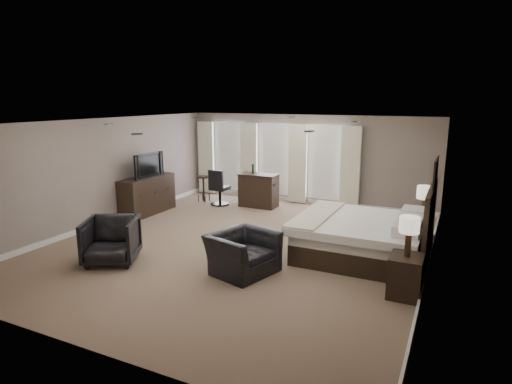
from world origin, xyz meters
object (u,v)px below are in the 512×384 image
at_px(armchair_far, 111,238).
at_px(bar_counter, 259,190).
at_px(lamp_far, 424,202).
at_px(desk_chair, 220,187).
at_px(bed, 368,219).
at_px(lamp_near, 409,237).
at_px(nightstand_near, 405,276).
at_px(tv, 146,174).
at_px(nightstand_far, 422,230).
at_px(armchair_near, 243,246).
at_px(bar_stool_right, 271,196).
at_px(bar_stool_left, 204,189).
at_px(dresser, 148,195).

relative_size(armchair_far, bar_counter, 0.86).
relative_size(lamp_far, desk_chair, 0.65).
height_order(lamp_far, armchair_far, lamp_far).
relative_size(bed, lamp_near, 3.79).
bearing_deg(lamp_far, armchair_far, -143.62).
height_order(nightstand_near, tv, tv).
bearing_deg(armchair_far, nightstand_far, 8.68).
relative_size(lamp_far, armchair_near, 0.62).
distance_m(lamp_near, bar_stool_right, 5.82).
bearing_deg(tv, bar_stool_left, -19.28).
distance_m(lamp_far, tv, 6.96).
bearing_deg(bar_counter, bar_stool_left, -175.08).
xyz_separation_m(nightstand_near, dresser, (-6.92, 2.20, 0.17)).
xyz_separation_m(dresser, bar_counter, (2.40, 1.96, -0.02)).
height_order(lamp_near, armchair_near, lamp_near).
height_order(lamp_near, bar_stool_right, lamp_near).
relative_size(lamp_near, desk_chair, 0.60).
xyz_separation_m(tv, bar_stool_left, (0.63, 1.81, -0.68)).
bearing_deg(dresser, lamp_far, 5.80).
bearing_deg(nightstand_far, armchair_near, -130.83).
height_order(lamp_far, armchair_near, lamp_far).
xyz_separation_m(lamp_far, armchair_near, (-2.74, -3.17, -0.40)).
height_order(lamp_near, desk_chair, lamp_near).
relative_size(lamp_near, bar_stool_left, 0.81).
bearing_deg(bed, desk_chair, 153.05).
xyz_separation_m(nightstand_near, lamp_far, (0.00, 2.90, 0.56)).
bearing_deg(lamp_near, bar_stool_left, 147.50).
height_order(lamp_far, desk_chair, lamp_far).
bearing_deg(bar_stool_right, bed, -39.20).
relative_size(lamp_near, armchair_near, 0.57).
bearing_deg(lamp_far, nightstand_far, 0.00).
distance_m(dresser, bar_counter, 3.10).
relative_size(bar_counter, bar_stool_right, 1.52).
relative_size(lamp_near, armchair_far, 0.67).
relative_size(bed, bar_stool_right, 3.33).
bearing_deg(desk_chair, nightstand_far, 171.33).
distance_m(bar_stool_left, desk_chair, 0.68).
height_order(dresser, bar_stool_left, dresser).
xyz_separation_m(dresser, armchair_far, (1.72, -3.13, -0.02)).
bearing_deg(dresser, tv, 0.00).
xyz_separation_m(bed, armchair_near, (-1.85, -1.72, -0.28)).
bearing_deg(bar_stool_right, lamp_near, -44.76).
xyz_separation_m(armchair_far, bar_stool_left, (-1.09, 4.94, -0.08)).
height_order(lamp_far, tv, lamp_far).
height_order(nightstand_far, tv, tv).
height_order(lamp_far, bar_counter, lamp_far).
xyz_separation_m(bed, nightstand_far, (0.89, 1.45, -0.50)).
distance_m(lamp_near, armchair_far, 5.31).
bearing_deg(bar_stool_right, armchair_far, -102.29).
bearing_deg(lamp_near, desk_chair, 145.57).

